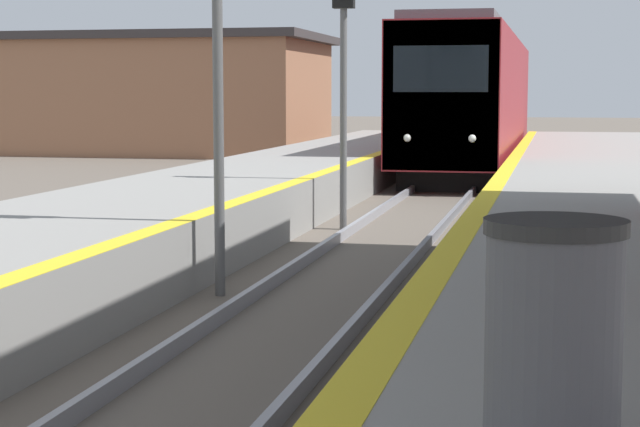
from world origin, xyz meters
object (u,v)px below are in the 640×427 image
(trash_bin, at_px, (553,345))
(signal_mid, at_px, (217,13))
(signal_far, at_px, (343,39))
(train, at_px, (475,98))

(trash_bin, bearing_deg, signal_mid, 116.98)
(signal_far, bearing_deg, trash_bin, -75.27)
(signal_far, xyz_separation_m, trash_bin, (3.61, -13.72, -1.88))
(train, xyz_separation_m, signal_mid, (-1.19, -22.59, 1.10))
(signal_mid, distance_m, trash_bin, 8.62)
(train, bearing_deg, signal_far, -93.41)
(trash_bin, bearing_deg, signal_far, 104.73)
(train, bearing_deg, signal_mid, -93.00)
(signal_far, bearing_deg, train, 86.59)
(signal_far, relative_size, trash_bin, 4.64)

